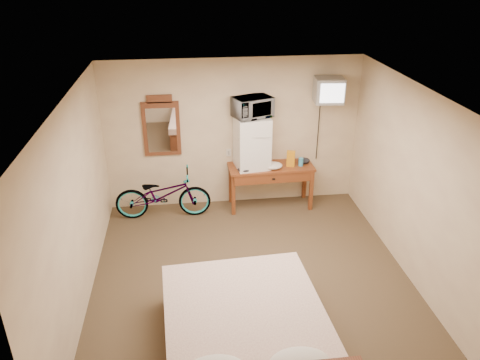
{
  "coord_description": "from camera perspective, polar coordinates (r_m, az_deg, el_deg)",
  "views": [
    {
      "loc": [
        -0.78,
        -4.96,
        3.92
      ],
      "look_at": [
        -0.09,
        0.61,
        1.21
      ],
      "focal_mm": 35.0,
      "sensor_mm": 36.0,
      "label": 1
    }
  ],
  "objects": [
    {
      "name": "cloth_dark_b",
      "position": [
        7.95,
        7.79,
        2.37
      ],
      "size": [
        0.2,
        0.17,
        0.09
      ],
      "primitive_type": "ellipsoid",
      "color": "black",
      "rests_on": "desk"
    },
    {
      "name": "room",
      "position": [
        5.68,
        1.69,
        -2.28
      ],
      "size": [
        4.6,
        4.64,
        2.5
      ],
      "color": "#473823",
      "rests_on": "ground"
    },
    {
      "name": "cloth_dark_a",
      "position": [
        7.56,
        0.55,
        1.32
      ],
      "size": [
        0.23,
        0.17,
        0.09
      ],
      "primitive_type": "ellipsoid",
      "color": "black",
      "rests_on": "desk"
    },
    {
      "name": "desk",
      "position": [
        7.82,
        3.82,
        0.84
      ],
      "size": [
        1.42,
        0.58,
        0.75
      ],
      "color": "brown",
      "rests_on": "floor"
    },
    {
      "name": "blue_cup",
      "position": [
        7.84,
        7.43,
        2.21
      ],
      "size": [
        0.08,
        0.08,
        0.14
      ],
      "primitive_type": "cylinder",
      "color": "#3996C3",
      "rests_on": "desk"
    },
    {
      "name": "crt_television",
      "position": [
        7.58,
        10.77,
        10.71
      ],
      "size": [
        0.48,
        0.58,
        0.39
      ],
      "color": "black",
      "rests_on": "room"
    },
    {
      "name": "bed",
      "position": [
        5.14,
        1.06,
        -19.25
      ],
      "size": [
        1.81,
        2.32,
        0.9
      ],
      "color": "brown",
      "rests_on": "floor"
    },
    {
      "name": "microwave",
      "position": [
        7.42,
        1.51,
        8.87
      ],
      "size": [
        0.69,
        0.58,
        0.32
      ],
      "primitive_type": "imported",
      "rotation": [
        0.0,
        0.0,
        0.38
      ],
      "color": "white",
      "rests_on": "mini_fridge"
    },
    {
      "name": "cloth_cream",
      "position": [
        7.69,
        3.99,
        1.76
      ],
      "size": [
        0.33,
        0.25,
        0.1
      ],
      "primitive_type": "ellipsoid",
      "color": "white",
      "rests_on": "desk"
    },
    {
      "name": "snack_bag",
      "position": [
        7.77,
        6.21,
        2.6
      ],
      "size": [
        0.15,
        0.11,
        0.27
      ],
      "primitive_type": "cube",
      "rotation": [
        0.0,
        0.0,
        -0.3
      ],
      "color": "orange",
      "rests_on": "desk"
    },
    {
      "name": "mini_fridge",
      "position": [
        7.61,
        1.46,
        4.62
      ],
      "size": [
        0.58,
        0.56,
        0.86
      ],
      "color": "white",
      "rests_on": "desk"
    },
    {
      "name": "bicycle",
      "position": [
        7.71,
        -9.38,
        -1.74
      ],
      "size": [
        1.55,
        0.56,
        0.81
      ],
      "primitive_type": "imported",
      "rotation": [
        0.0,
        0.0,
        1.56
      ],
      "color": "black",
      "rests_on": "floor"
    },
    {
      "name": "wall_mirror",
      "position": [
        7.66,
        -9.56,
        6.42
      ],
      "size": [
        0.6,
        0.04,
        1.01
      ],
      "color": "brown",
      "rests_on": "room"
    }
  ]
}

